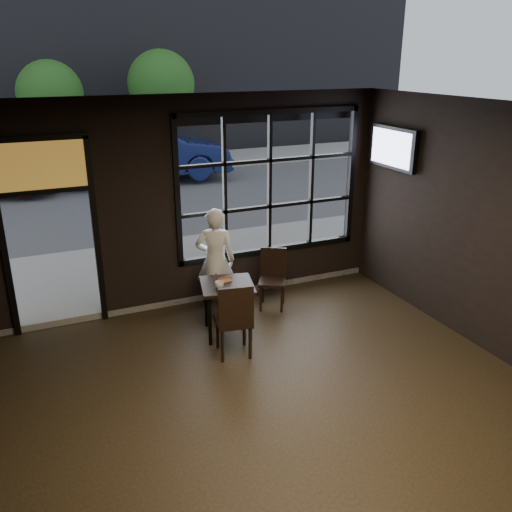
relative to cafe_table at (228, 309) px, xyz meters
name	(u,v)px	position (x,y,z in m)	size (l,w,h in m)	color
floor	(305,432)	(-0.02, -2.32, -0.39)	(6.00, 7.00, 0.02)	black
ceiling	(317,117)	(-0.02, -2.32, 2.83)	(6.00, 7.00, 0.02)	black
window_frame	(269,184)	(1.18, 1.18, 1.42)	(3.06, 0.12, 2.28)	black
stained_transom	(41,165)	(-2.12, 1.18, 1.97)	(1.20, 0.06, 0.70)	orange
street_asphalt	(69,136)	(-0.02, 21.68, -0.40)	(60.00, 41.00, 0.04)	#545456
cafe_table	(228,309)	(0.00, 0.00, 0.00)	(0.71, 0.71, 0.76)	black
chair_near	(233,318)	(-0.12, -0.54, 0.13)	(0.45, 0.45, 1.03)	black
chair_window	(272,280)	(0.93, 0.52, 0.08)	(0.40, 0.40, 0.92)	black
man	(215,260)	(0.11, 0.78, 0.43)	(0.59, 0.39, 1.63)	silver
hotdog	(225,280)	(-0.01, 0.08, 0.41)	(0.20, 0.08, 0.06)	tan
cup	(219,285)	(-0.15, -0.09, 0.43)	(0.12, 0.12, 0.10)	silver
tv	(393,148)	(2.91, 0.41, 1.98)	(0.12, 1.08, 0.63)	black
navy_car	(148,152)	(1.23, 10.06, 0.53)	(1.73, 4.96, 1.63)	#131C4E
tree_left	(50,94)	(-1.15, 12.95, 2.14)	(2.09, 2.09, 3.58)	#332114
tree_right	(161,84)	(2.46, 12.75, 2.36)	(2.29, 2.29, 3.90)	#332114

